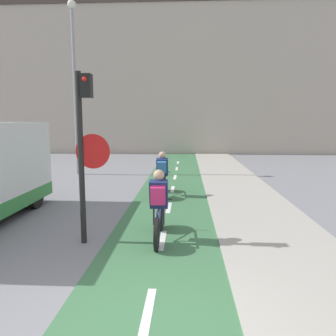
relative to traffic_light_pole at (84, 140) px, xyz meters
name	(u,v)px	position (x,y,z in m)	size (l,w,h in m)	color
building_row_background	(181,81)	(1.48, 20.30, 3.50)	(60.00, 5.20, 11.10)	#B2A899
traffic_light_pole	(84,140)	(0.00, 0.00, 0.00)	(0.67, 0.25, 3.34)	black
street_lamp_far	(74,72)	(-2.97, 8.32, 2.47)	(0.36, 0.36, 7.51)	gray
cyclist_near	(159,207)	(1.41, 0.19, -1.35)	(0.46, 1.77, 1.46)	black
cyclist_far	(162,175)	(1.19, 4.15, -1.36)	(0.46, 1.72, 1.45)	black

